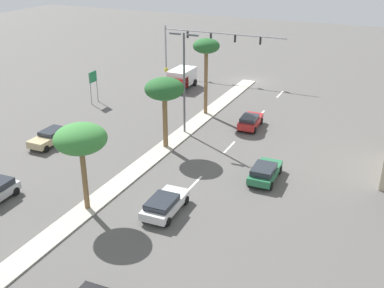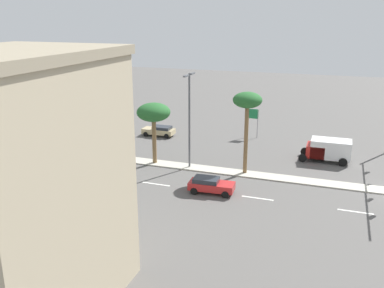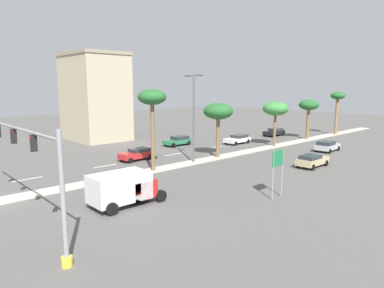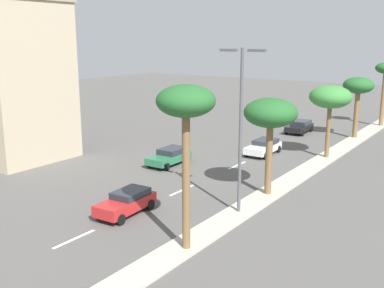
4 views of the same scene
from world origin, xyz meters
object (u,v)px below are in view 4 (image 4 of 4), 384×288
object	(u,v)px
palm_tree_right	(271,115)
sedan_green_inboard	(170,156)
palm_tree_far	(186,108)
palm_tree_front	(330,98)
sedan_red_left	(127,202)
commercial_building	(4,79)
palm_tree_leading	(358,87)
sedan_white_leading	(264,147)
street_lamp_mid	(241,119)
sedan_black_far	(300,126)

from	to	relation	value
palm_tree_right	sedan_green_inboard	world-z (taller)	palm_tree_right
palm_tree_far	palm_tree_front	xyz separation A→B (m)	(-0.24, 21.72, -1.81)
sedan_green_inboard	sedan_red_left	size ratio (longest dim) A/B	1.04
commercial_building	palm_tree_front	xyz separation A→B (m)	(23.92, 15.46, -1.53)
palm_tree_leading	sedan_green_inboard	xyz separation A→B (m)	(-9.81, -19.53, -4.70)
sedan_green_inboard	sedan_white_leading	bearing A→B (deg)	57.41
commercial_building	street_lamp_mid	distance (m)	23.93
sedan_green_inboard	sedan_red_left	bearing A→B (deg)	-65.72
palm_tree_front	street_lamp_mid	size ratio (longest dim) A/B	0.65
commercial_building	palm_tree_far	size ratio (longest dim) A/B	1.69
palm_tree_right	sedan_black_far	xyz separation A→B (m)	(-6.29, 21.25, -4.81)
palm_tree_leading	sedan_black_far	bearing A→B (deg)	-174.31
commercial_building	sedan_white_leading	size ratio (longest dim) A/B	3.13
street_lamp_mid	palm_tree_leading	bearing A→B (deg)	90.76
palm_tree_far	sedan_green_inboard	bearing A→B (deg)	130.63
palm_tree_far	sedan_green_inboard	xyz separation A→B (m)	(-10.41, 12.13, -6.48)
palm_tree_right	sedan_green_inboard	size ratio (longest dim) A/B	1.52
sedan_red_left	sedan_black_far	bearing A→B (deg)	91.51
sedan_green_inboard	sedan_black_far	xyz separation A→B (m)	(3.87, 18.94, -0.01)
palm_tree_leading	sedan_red_left	size ratio (longest dim) A/B	1.54
palm_tree_right	sedan_black_far	size ratio (longest dim) A/B	1.51
palm_tree_far	sedan_white_leading	size ratio (longest dim) A/B	1.85
commercial_building	street_lamp_mid	world-z (taller)	commercial_building
sedan_white_leading	commercial_building	bearing A→B (deg)	-144.00
palm_tree_right	street_lamp_mid	size ratio (longest dim) A/B	0.67
palm_tree_far	sedan_black_far	size ratio (longest dim) A/B	1.90
commercial_building	palm_tree_leading	size ratio (longest dim) A/B	2.17
palm_tree_front	sedan_black_far	world-z (taller)	palm_tree_front
palm_tree_far	palm_tree_leading	distance (m)	31.72
palm_tree_far	sedan_green_inboard	distance (m)	17.25
commercial_building	palm_tree_leading	xyz separation A→B (m)	(23.56, 25.40, -1.50)
palm_tree_front	sedan_green_inboard	bearing A→B (deg)	-136.65
palm_tree_far	sedan_black_far	distance (m)	32.41
palm_tree_leading	sedan_green_inboard	distance (m)	22.36
palm_tree_front	street_lamp_mid	distance (m)	15.88
palm_tree_right	palm_tree_leading	distance (m)	21.84
palm_tree_right	palm_tree_leading	bearing A→B (deg)	90.92
palm_tree_front	sedan_black_far	xyz separation A→B (m)	(-6.30, 9.35, -4.68)
commercial_building	palm_tree_leading	distance (m)	34.67
sedan_red_left	sedan_white_leading	xyz separation A→B (m)	(0.29, 17.98, -0.03)
sedan_black_far	street_lamp_mid	bearing A→B (deg)	-76.02
palm_tree_leading	street_lamp_mid	size ratio (longest dim) A/B	0.65
sedan_black_far	sedan_white_leading	xyz separation A→B (m)	(1.06, -11.23, -0.01)
palm_tree_leading	sedan_white_leading	distance (m)	13.63
palm_tree_front	sedan_white_leading	xyz separation A→B (m)	(-5.24, -1.89, -4.68)
palm_tree_far	street_lamp_mid	world-z (taller)	street_lamp_mid
sedan_green_inboard	palm_tree_far	bearing A→B (deg)	-49.37
palm_tree_leading	palm_tree_far	bearing A→B (deg)	-88.91
palm_tree_right	sedan_green_inboard	distance (m)	11.47
commercial_building	palm_tree_far	world-z (taller)	commercial_building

